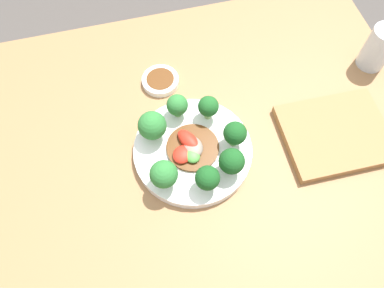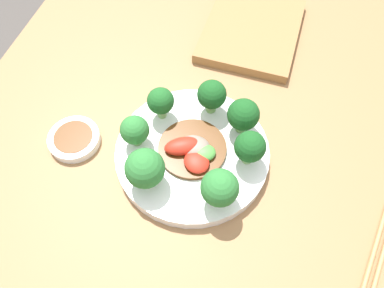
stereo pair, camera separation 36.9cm
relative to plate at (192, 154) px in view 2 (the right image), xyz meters
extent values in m
plane|color=#4C4742|center=(0.00, -0.01, -0.76)|extent=(8.00, 8.00, 0.00)
cube|color=olive|center=(0.00, -0.01, -0.39)|extent=(1.06, 0.86, 0.75)
cylinder|color=white|center=(0.00, 0.00, 0.00)|extent=(0.25, 0.25, 0.02)
cylinder|color=#7AAD5B|center=(0.09, -0.01, 0.02)|extent=(0.02, 0.02, 0.02)
sphere|color=#19511E|center=(0.09, -0.01, 0.05)|extent=(0.05, 0.05, 0.05)
cylinder|color=#70A356|center=(0.06, -0.07, 0.02)|extent=(0.02, 0.02, 0.02)
sphere|color=#19511E|center=(0.06, -0.07, 0.05)|extent=(0.05, 0.05, 0.05)
cylinder|color=#89B76B|center=(-0.07, -0.06, 0.02)|extent=(0.02, 0.02, 0.02)
sphere|color=#2D7533|center=(-0.07, -0.06, 0.05)|extent=(0.05, 0.05, 0.05)
cylinder|color=#70A356|center=(-0.01, 0.09, 0.02)|extent=(0.02, 0.02, 0.02)
sphere|color=#2D7533|center=(-0.01, 0.09, 0.05)|extent=(0.05, 0.05, 0.05)
cylinder|color=#89B76B|center=(0.01, -0.09, 0.02)|extent=(0.02, 0.02, 0.02)
sphere|color=#19511E|center=(0.01, -0.09, 0.05)|extent=(0.05, 0.05, 0.05)
cylinder|color=#70A356|center=(-0.07, 0.05, 0.02)|extent=(0.02, 0.02, 0.02)
sphere|color=#2D7533|center=(-0.07, 0.05, 0.05)|extent=(0.06, 0.06, 0.06)
cylinder|color=#89B76B|center=(0.05, 0.07, 0.02)|extent=(0.02, 0.02, 0.02)
sphere|color=#1E5B23|center=(0.05, 0.07, 0.05)|extent=(0.04, 0.04, 0.04)
cylinder|color=#5B3314|center=(0.00, 0.00, 0.01)|extent=(0.11, 0.11, 0.01)
ellipsoid|color=red|center=(-0.02, -0.01, 0.02)|extent=(0.06, 0.06, 0.02)
ellipsoid|color=gray|center=(0.00, 0.00, 0.02)|extent=(0.04, 0.05, 0.02)
ellipsoid|color=red|center=(0.00, 0.01, 0.02)|extent=(0.05, 0.07, 0.02)
ellipsoid|color=#4C933D|center=(-0.01, -0.02, 0.02)|extent=(0.04, 0.05, 0.02)
cylinder|color=#AD7F4C|center=(-0.09, -0.30, -0.01)|extent=(0.20, 0.05, 0.01)
cylinder|color=#AD7F4C|center=(-0.09, -0.29, -0.01)|extent=(0.20, 0.05, 0.01)
cylinder|color=white|center=(-0.03, 0.20, 0.00)|extent=(0.09, 0.09, 0.01)
cylinder|color=#5B3314|center=(-0.03, 0.20, 0.00)|extent=(0.06, 0.06, 0.00)
cube|color=olive|center=(0.31, -0.04, 0.00)|extent=(0.23, 0.19, 0.02)
camera|label=1|loc=(-0.09, -0.34, 0.70)|focal=35.00mm
camera|label=2|loc=(-0.29, -0.08, 0.52)|focal=35.00mm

